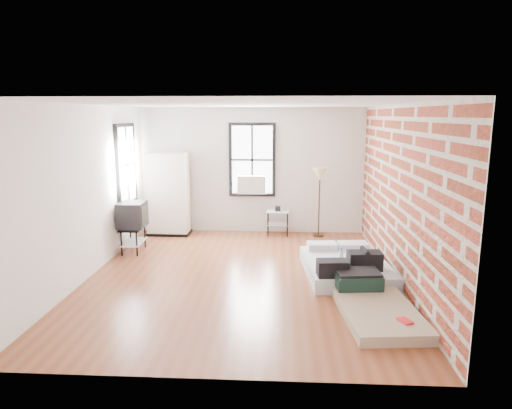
# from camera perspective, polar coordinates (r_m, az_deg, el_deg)

# --- Properties ---
(ground) EXTENTS (6.00, 6.00, 0.00)m
(ground) POSITION_cam_1_polar(r_m,az_deg,el_deg) (7.66, -1.89, -8.97)
(ground) COLOR brown
(ground) RESTS_ON ground
(room_shell) EXTENTS (5.02, 6.02, 2.80)m
(room_shell) POSITION_cam_1_polar(r_m,az_deg,el_deg) (7.59, 0.01, 4.35)
(room_shell) COLOR silver
(room_shell) RESTS_ON ground
(mattress_main) EXTENTS (1.48, 1.90, 0.58)m
(mattress_main) POSITION_cam_1_polar(r_m,az_deg,el_deg) (7.83, 11.18, -7.52)
(mattress_main) COLOR silver
(mattress_main) RESTS_ON ground
(mattress_bare) EXTENTS (1.11, 1.87, 0.39)m
(mattress_bare) POSITION_cam_1_polar(r_m,az_deg,el_deg) (6.58, 14.30, -11.71)
(mattress_bare) COLOR tan
(mattress_bare) RESTS_ON ground
(wardrobe) EXTENTS (0.93, 0.55, 1.82)m
(wardrobe) POSITION_cam_1_polar(r_m,az_deg,el_deg) (10.27, -10.91, 1.27)
(wardrobe) COLOR black
(wardrobe) RESTS_ON ground
(side_table) EXTENTS (0.49, 0.39, 0.65)m
(side_table) POSITION_cam_1_polar(r_m,az_deg,el_deg) (10.13, 2.74, -1.42)
(side_table) COLOR black
(side_table) RESTS_ON ground
(floor_lamp) EXTENTS (0.33, 0.33, 1.52)m
(floor_lamp) POSITION_cam_1_polar(r_m,az_deg,el_deg) (9.94, 7.99, 3.29)
(floor_lamp) COLOR #2F210F
(floor_lamp) RESTS_ON ground
(tv_stand) EXTENTS (0.51, 0.71, 0.98)m
(tv_stand) POSITION_cam_1_polar(r_m,az_deg,el_deg) (9.13, -15.17, -1.46)
(tv_stand) COLOR black
(tv_stand) RESTS_ON ground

